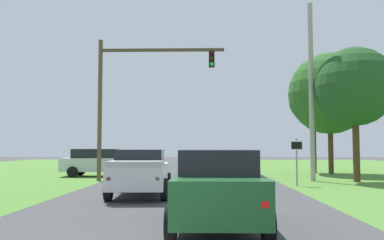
{
  "coord_description": "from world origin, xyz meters",
  "views": [
    {
      "loc": [
        0.71,
        -5.75,
        1.92
      ],
      "look_at": [
        0.23,
        13.25,
        3.16
      ],
      "focal_mm": 38.37,
      "sensor_mm": 36.0,
      "label": 1
    }
  ],
  "objects_px": {
    "utility_pole_right": "(311,91)",
    "extra_tree_1": "(313,100)",
    "oak_tree_right": "(330,94)",
    "extra_tree_2": "(355,87)",
    "red_suv_near": "(217,186)",
    "crossing_suv_far": "(99,162)",
    "traffic_light": "(131,88)",
    "keep_moving_sign": "(297,155)",
    "pickup_truck_lead": "(141,172)"
  },
  "relations": [
    {
      "from": "extra_tree_1",
      "to": "extra_tree_2",
      "type": "distance_m",
      "value": 7.96
    },
    {
      "from": "extra_tree_2",
      "to": "extra_tree_1",
      "type": "bearing_deg",
      "value": 91.11
    },
    {
      "from": "red_suv_near",
      "to": "traffic_light",
      "type": "height_order",
      "value": "traffic_light"
    },
    {
      "from": "oak_tree_right",
      "to": "extra_tree_1",
      "type": "distance_m",
      "value": 1.62
    },
    {
      "from": "pickup_truck_lead",
      "to": "keep_moving_sign",
      "type": "bearing_deg",
      "value": 31.92
    },
    {
      "from": "crossing_suv_far",
      "to": "utility_pole_right",
      "type": "bearing_deg",
      "value": -14.68
    },
    {
      "from": "crossing_suv_far",
      "to": "keep_moving_sign",
      "type": "bearing_deg",
      "value": -28.11
    },
    {
      "from": "red_suv_near",
      "to": "crossing_suv_far",
      "type": "relative_size",
      "value": 0.93
    },
    {
      "from": "red_suv_near",
      "to": "crossing_suv_far",
      "type": "bearing_deg",
      "value": 112.99
    },
    {
      "from": "pickup_truck_lead",
      "to": "oak_tree_right",
      "type": "relative_size",
      "value": 0.58
    },
    {
      "from": "utility_pole_right",
      "to": "extra_tree_2",
      "type": "xyz_separation_m",
      "value": [
        2.25,
        -0.47,
        0.16
      ]
    },
    {
      "from": "utility_pole_right",
      "to": "oak_tree_right",
      "type": "bearing_deg",
      "value": 64.56
    },
    {
      "from": "red_suv_near",
      "to": "traffic_light",
      "type": "bearing_deg",
      "value": 108.32
    },
    {
      "from": "utility_pole_right",
      "to": "traffic_light",
      "type": "bearing_deg",
      "value": -179.44
    },
    {
      "from": "traffic_light",
      "to": "keep_moving_sign",
      "type": "bearing_deg",
      "value": -16.71
    },
    {
      "from": "red_suv_near",
      "to": "oak_tree_right",
      "type": "relative_size",
      "value": 0.52
    },
    {
      "from": "keep_moving_sign",
      "to": "utility_pole_right",
      "type": "relative_size",
      "value": 0.23
    },
    {
      "from": "red_suv_near",
      "to": "extra_tree_2",
      "type": "relative_size",
      "value": 0.6
    },
    {
      "from": "red_suv_near",
      "to": "oak_tree_right",
      "type": "distance_m",
      "value": 21.8
    },
    {
      "from": "traffic_light",
      "to": "keep_moving_sign",
      "type": "distance_m",
      "value": 9.81
    },
    {
      "from": "traffic_light",
      "to": "keep_moving_sign",
      "type": "xyz_separation_m",
      "value": [
        8.68,
        -2.6,
        -3.76
      ]
    },
    {
      "from": "red_suv_near",
      "to": "pickup_truck_lead",
      "type": "bearing_deg",
      "value": 113.93
    },
    {
      "from": "red_suv_near",
      "to": "extra_tree_2",
      "type": "distance_m",
      "value": 15.72
    },
    {
      "from": "traffic_light",
      "to": "crossing_suv_far",
      "type": "distance_m",
      "value": 6.17
    },
    {
      "from": "red_suv_near",
      "to": "keep_moving_sign",
      "type": "xyz_separation_m",
      "value": [
        4.31,
        10.59,
        0.51
      ]
    },
    {
      "from": "utility_pole_right",
      "to": "keep_moving_sign",
      "type": "bearing_deg",
      "value": -119.03
    },
    {
      "from": "keep_moving_sign",
      "to": "extra_tree_1",
      "type": "relative_size",
      "value": 0.32
    },
    {
      "from": "extra_tree_1",
      "to": "extra_tree_2",
      "type": "bearing_deg",
      "value": -88.89
    },
    {
      "from": "oak_tree_right",
      "to": "extra_tree_2",
      "type": "xyz_separation_m",
      "value": [
        -0.67,
        -6.59,
        -0.49
      ]
    },
    {
      "from": "utility_pole_right",
      "to": "extra_tree_1",
      "type": "xyz_separation_m",
      "value": [
        2.09,
        7.48,
        0.32
      ]
    },
    {
      "from": "extra_tree_1",
      "to": "extra_tree_2",
      "type": "xyz_separation_m",
      "value": [
        0.15,
        -7.96,
        -0.16
      ]
    },
    {
      "from": "keep_moving_sign",
      "to": "extra_tree_1",
      "type": "distance_m",
      "value": 11.47
    },
    {
      "from": "red_suv_near",
      "to": "utility_pole_right",
      "type": "xyz_separation_m",
      "value": [
        5.81,
        13.3,
        4.07
      ]
    },
    {
      "from": "extra_tree_2",
      "to": "crossing_suv_far",
      "type": "bearing_deg",
      "value": 165.73
    },
    {
      "from": "extra_tree_2",
      "to": "pickup_truck_lead",
      "type": "bearing_deg",
      "value": -148.47
    },
    {
      "from": "red_suv_near",
      "to": "extra_tree_1",
      "type": "bearing_deg",
      "value": 69.19
    },
    {
      "from": "oak_tree_right",
      "to": "utility_pole_right",
      "type": "relative_size",
      "value": 0.85
    },
    {
      "from": "pickup_truck_lead",
      "to": "extra_tree_2",
      "type": "distance_m",
      "value": 13.37
    },
    {
      "from": "extra_tree_1",
      "to": "pickup_truck_lead",
      "type": "bearing_deg",
      "value": -126.13
    },
    {
      "from": "pickup_truck_lead",
      "to": "extra_tree_2",
      "type": "relative_size",
      "value": 0.68
    },
    {
      "from": "traffic_light",
      "to": "extra_tree_2",
      "type": "relative_size",
      "value": 1.08
    },
    {
      "from": "pickup_truck_lead",
      "to": "extra_tree_1",
      "type": "xyz_separation_m",
      "value": [
        10.65,
        14.58,
        4.43
      ]
    },
    {
      "from": "pickup_truck_lead",
      "to": "utility_pole_right",
      "type": "height_order",
      "value": "utility_pole_right"
    },
    {
      "from": "keep_moving_sign",
      "to": "oak_tree_right",
      "type": "distance_m",
      "value": 10.72
    },
    {
      "from": "utility_pole_right",
      "to": "extra_tree_1",
      "type": "height_order",
      "value": "utility_pole_right"
    },
    {
      "from": "crossing_suv_far",
      "to": "extra_tree_2",
      "type": "bearing_deg",
      "value": -14.27
    },
    {
      "from": "red_suv_near",
      "to": "extra_tree_2",
      "type": "height_order",
      "value": "extra_tree_2"
    },
    {
      "from": "oak_tree_right",
      "to": "crossing_suv_far",
      "type": "relative_size",
      "value": 1.79
    },
    {
      "from": "red_suv_near",
      "to": "keep_moving_sign",
      "type": "bearing_deg",
      "value": 67.88
    },
    {
      "from": "oak_tree_right",
      "to": "extra_tree_1",
      "type": "relative_size",
      "value": 1.2
    }
  ]
}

